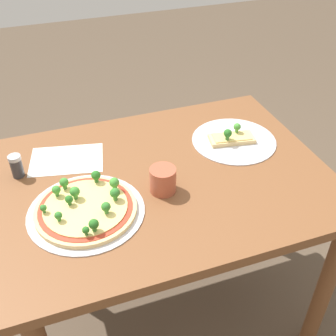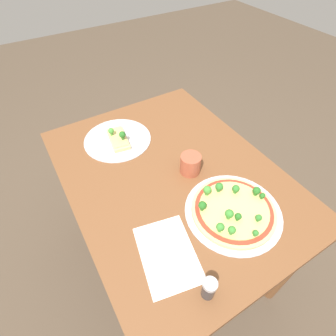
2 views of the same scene
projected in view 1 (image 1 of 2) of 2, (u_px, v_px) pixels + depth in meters
ground_plane at (165, 307)px, 1.85m from camera, size 8.00×8.00×0.00m
dining_table at (165, 199)px, 1.47m from camera, size 1.09×0.82×0.74m
pizza_tray_whole at (86, 208)px, 1.25m from camera, size 0.35×0.35×0.07m
pizza_tray_slice at (233, 139)px, 1.55m from camera, size 0.31×0.31×0.07m
drinking_cup at (163, 180)px, 1.31m from camera, size 0.08×0.08×0.08m
condiment_shaker at (16, 166)px, 1.37m from camera, size 0.04×0.04×0.08m
paper_menu at (67, 160)px, 1.47m from camera, size 0.28×0.22×0.00m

